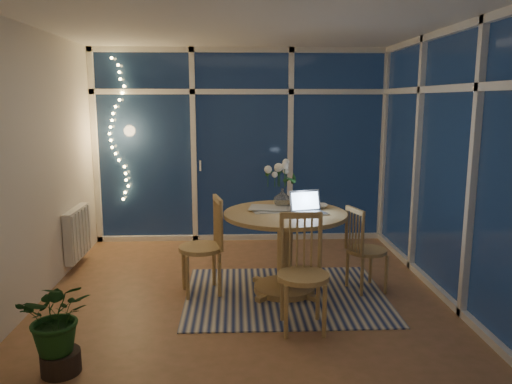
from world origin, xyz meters
TOP-DOWN VIEW (x-y plane):
  - floor at (0.00, 0.00)m, footprint 4.00×4.00m
  - ceiling at (0.00, 0.00)m, footprint 4.00×4.00m
  - wall_back at (0.00, 2.00)m, footprint 4.00×0.04m
  - wall_front at (0.00, -2.00)m, footprint 4.00×0.04m
  - wall_left at (-2.00, 0.00)m, footprint 0.04×4.00m
  - wall_right at (2.00, 0.00)m, footprint 0.04×4.00m
  - window_wall_back at (0.00, 1.96)m, footprint 4.00×0.10m
  - window_wall_right at (1.96, 0.00)m, footprint 0.10×4.00m
  - radiator at (-1.94, 0.90)m, footprint 0.10×0.70m
  - fairy_lights at (-1.65, 1.88)m, footprint 0.24×0.10m
  - garden_patio at (0.50, 5.00)m, footprint 12.00×6.00m
  - garden_fence at (0.00, 5.50)m, footprint 11.00×0.08m
  - neighbour_roof at (0.30, 8.50)m, footprint 7.00×3.00m
  - garden_shrubs at (-0.80, 3.40)m, footprint 0.90×0.90m
  - rug at (0.39, -0.11)m, footprint 1.98×1.58m
  - dining_table at (0.39, -0.01)m, footprint 1.22×1.22m
  - chair_left at (-0.45, -0.01)m, footprint 0.55×0.55m
  - chair_right at (1.23, -0.00)m, footprint 0.52×0.52m
  - chair_front at (0.46, -0.85)m, footprint 0.46×0.46m
  - laptop at (0.62, -0.10)m, footprint 0.38×0.35m
  - flower_vase at (0.38, 0.24)m, footprint 0.20×0.20m
  - bowl at (0.76, 0.17)m, footprint 0.15×0.15m
  - newspapers at (0.27, 0.10)m, footprint 0.40×0.31m
  - phone at (0.45, -0.11)m, footprint 0.14×0.10m
  - potted_plant at (-1.36, -1.46)m, footprint 0.61×0.55m

SIDE VIEW (x-z plane):
  - garden_patio at x=0.50m, z-range -0.11..-0.01m
  - floor at x=0.00m, z-range 0.00..0.00m
  - rug at x=0.39m, z-range 0.00..0.01m
  - potted_plant at x=-1.36m, z-range 0.00..0.76m
  - radiator at x=-1.94m, z-range 0.11..0.69m
  - dining_table at x=0.39m, z-range 0.00..0.83m
  - chair_right at x=1.23m, z-range 0.00..0.89m
  - garden_shrubs at x=-0.80m, z-range 0.00..0.90m
  - chair_front at x=0.46m, z-range 0.00..0.99m
  - chair_left at x=-0.45m, z-range 0.00..1.00m
  - phone at x=0.45m, z-range 0.83..0.84m
  - newspapers at x=0.27m, z-range 0.83..0.85m
  - bowl at x=0.76m, z-range 0.83..0.87m
  - garden_fence at x=0.00m, z-range 0.00..1.80m
  - flower_vase at x=0.38m, z-range 0.83..1.04m
  - laptop at x=0.62m, z-range 0.83..1.07m
  - wall_back at x=0.00m, z-range 0.00..2.60m
  - wall_front at x=0.00m, z-range 0.00..2.60m
  - wall_left at x=-2.00m, z-range 0.00..2.60m
  - wall_right at x=2.00m, z-range 0.00..2.60m
  - window_wall_back at x=0.00m, z-range 0.00..2.60m
  - window_wall_right at x=1.96m, z-range 0.00..2.60m
  - fairy_lights at x=-1.65m, z-range 0.60..2.45m
  - neighbour_roof at x=0.30m, z-range 1.10..3.30m
  - ceiling at x=0.00m, z-range 2.60..2.60m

